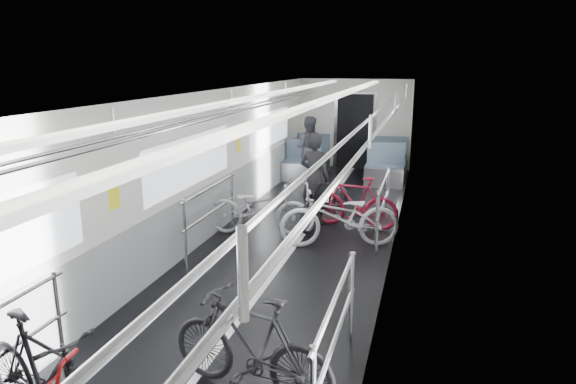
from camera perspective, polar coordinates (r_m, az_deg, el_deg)
name	(u,v)px	position (r m, az deg, el deg)	size (l,w,h in m)	color
car_shell	(313,162)	(9.07, 2.78, 3.35)	(3.02, 14.01, 2.41)	black
bike_left_mid	(45,379)	(4.57, -25.40, -18.27)	(0.46, 1.64, 0.98)	black
bike_left_far	(259,208)	(8.63, -3.23, -1.75)	(0.62, 1.77, 0.93)	#9F9FA3
bike_right_near	(250,345)	(4.62, -4.20, -16.56)	(0.45, 1.61, 0.96)	black
bike_right_mid	(340,217)	(8.07, 5.79, -2.74)	(0.66, 1.88, 0.99)	silver
bike_right_far	(355,202)	(9.05, 7.43, -1.12)	(0.43, 1.53, 0.92)	maroon
bike_aisle	(326,201)	(9.11, 4.28, -0.97)	(0.60, 1.73, 0.91)	black
person_standing	(315,178)	(9.16, 3.00, 1.55)	(0.60, 0.40, 1.66)	black
person_seated	(309,148)	(12.73, 2.30, 4.94)	(0.76, 0.59, 1.55)	#33313A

